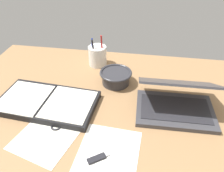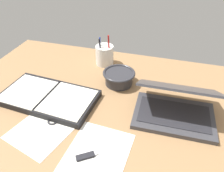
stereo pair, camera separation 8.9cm
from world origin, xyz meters
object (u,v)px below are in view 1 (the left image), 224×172
at_px(planner, 47,103).
at_px(pen_cup, 98,56).
at_px(bowl, 116,77).
at_px(scissors, 61,124).
at_px(laptop, 176,101).

bearing_deg(planner, pen_cup, 73.38).
relative_size(bowl, scissors, 1.13).
bearing_deg(scissors, bowl, 44.65).
bearing_deg(pen_cup, scissors, -96.05).
xyz_separation_m(laptop, planner, (-0.51, -0.06, -0.03)).
bearing_deg(laptop, planner, -174.67).
xyz_separation_m(laptop, scissors, (-0.42, -0.15, -0.04)).
distance_m(laptop, planner, 0.52).
bearing_deg(bowl, scissors, -119.35).
bearing_deg(scissors, pen_cup, 67.96).
distance_m(bowl, scissors, 0.34).
distance_m(pen_cup, scissors, 0.45).
xyz_separation_m(pen_cup, planner, (-0.14, -0.36, -0.04)).
bearing_deg(laptop, bowl, 149.85).
relative_size(bowl, planner, 0.36).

